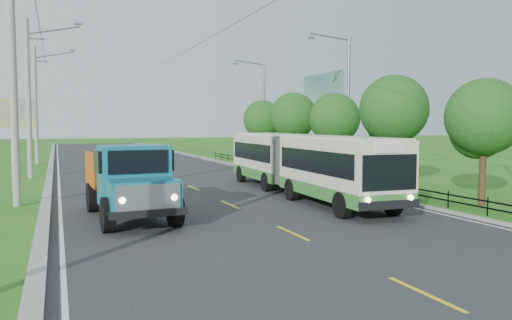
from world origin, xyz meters
TOP-DOWN VIEW (x-y plane):
  - ground at (0.00, 0.00)m, footprint 240.00×240.00m
  - road at (0.00, 20.00)m, footprint 14.00×120.00m
  - curb_left at (-7.20, 20.00)m, footprint 0.40×120.00m
  - curb_right at (7.15, 20.00)m, footprint 0.30×120.00m
  - edge_line_left at (-6.65, 20.00)m, footprint 0.12×120.00m
  - edge_line_right at (6.65, 20.00)m, footprint 0.12×120.00m
  - centre_dash at (0.00, 0.00)m, footprint 0.12×2.20m
  - railing_right at (8.00, 14.00)m, footprint 0.04×40.00m
  - pole_near at (-8.26, 9.00)m, footprint 3.51×0.32m
  - pole_mid at (-8.26, 21.00)m, footprint 3.51×0.32m
  - pole_far at (-8.26, 33.00)m, footprint 3.51×0.32m
  - tree_second at (9.86, 2.14)m, footprint 3.18×3.26m
  - tree_third at (9.86, 8.14)m, footprint 3.60×3.62m
  - tree_fourth at (9.86, 14.14)m, footprint 3.24×3.31m
  - tree_fifth at (9.86, 20.14)m, footprint 3.48×3.52m
  - tree_back at (9.86, 26.14)m, footprint 3.30×3.36m
  - streetlight_mid at (10.64, 14.00)m, footprint 3.02×0.20m
  - streetlight_far at (10.64, 28.00)m, footprint 3.02×0.20m
  - planter_near at (8.60, 6.00)m, footprint 0.64×0.64m
  - planter_mid at (8.60, 14.00)m, footprint 0.64×0.64m
  - planter_far at (8.60, 22.00)m, footprint 0.64×0.64m
  - billboard_left at (-9.50, 24.00)m, footprint 3.00×0.20m
  - billboard_right at (12.30, 20.00)m, footprint 0.24×6.00m
  - bus at (4.08, 7.45)m, footprint 3.06×14.72m
  - dump_truck at (-4.32, 4.53)m, footprint 2.77×6.47m

SIDE VIEW (x-z plane):
  - ground at x=0.00m, z-range 0.00..0.00m
  - road at x=0.00m, z-range 0.00..0.02m
  - edge_line_left at x=-6.65m, z-range 0.02..0.02m
  - edge_line_right at x=6.65m, z-range 0.02..0.02m
  - centre_dash at x=0.00m, z-range 0.02..0.02m
  - curb_right at x=7.15m, z-range 0.00..0.10m
  - curb_left at x=-7.20m, z-range 0.00..0.15m
  - planter_near at x=8.60m, z-range -0.05..0.62m
  - planter_mid at x=8.60m, z-range -0.05..0.62m
  - planter_far at x=8.60m, z-range -0.05..0.62m
  - railing_right at x=8.00m, z-range 0.00..0.60m
  - dump_truck at x=-4.32m, z-range 0.18..2.85m
  - bus at x=4.08m, z-range 0.29..3.11m
  - tree_second at x=9.86m, z-range 0.87..6.17m
  - tree_fourth at x=9.86m, z-range 0.89..6.29m
  - tree_back at x=9.86m, z-range 0.90..6.40m
  - tree_fifth at x=9.86m, z-range 0.95..6.75m
  - billboard_left at x=-9.50m, z-range 1.27..6.47m
  - tree_third at x=9.86m, z-range 0.99..6.99m
  - streetlight_mid at x=10.64m, z-range 0.37..9.44m
  - streetlight_far at x=10.64m, z-range 0.37..9.44m
  - pole_near at x=-8.26m, z-range 0.09..10.09m
  - pole_mid at x=-8.26m, z-range 0.09..10.09m
  - pole_far at x=-8.26m, z-range 0.09..10.09m
  - billboard_right at x=12.30m, z-range 1.69..8.99m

